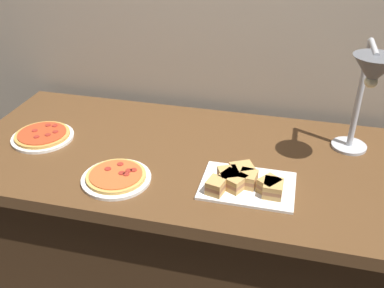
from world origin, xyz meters
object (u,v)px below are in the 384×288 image
pizza_plate_center (116,177)px  sandwich_platter (245,182)px  heat_lamp (370,80)px  pizza_plate_front (43,136)px

pizza_plate_center → sandwich_platter: size_ratio=0.77×
heat_lamp → sandwich_platter: (-0.37, -0.24, -0.33)m
pizza_plate_front → sandwich_platter: (0.88, -0.15, 0.01)m
heat_lamp → pizza_plate_front: size_ratio=1.77×
pizza_plate_front → pizza_plate_center: bearing=-26.5°
pizza_plate_center → pizza_plate_front: bearing=153.5°
heat_lamp → pizza_plate_center: bearing=-159.9°
heat_lamp → sandwich_platter: 0.55m
pizza_plate_front → pizza_plate_center: (0.42, -0.21, -0.00)m
pizza_plate_front → pizza_plate_center: same height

